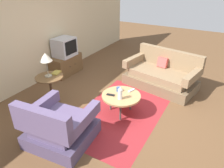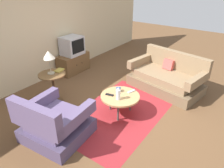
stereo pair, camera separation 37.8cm
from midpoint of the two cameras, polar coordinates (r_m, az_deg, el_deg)
ground_plane at (r=4.36m, az=5.00°, el=-6.97°), size 16.00×16.00×0.00m
back_wall at (r=5.39m, az=-18.32°, el=14.37°), size 9.00×0.12×2.70m
area_rug at (r=4.25m, az=4.70°, el=-7.95°), size 2.49×1.51×0.00m
armchair at (r=3.59m, az=-12.51°, el=-10.71°), size 1.04×1.06×0.86m
couch at (r=5.20m, az=16.71°, el=1.59°), size 1.20×1.81×0.86m
coffee_table at (r=4.05m, az=4.90°, el=-3.59°), size 0.76×0.76×0.41m
side_table at (r=4.51m, az=-13.55°, el=0.59°), size 0.56×0.56×0.66m
tv_stand at (r=5.98m, az=-8.73°, el=5.68°), size 0.90×0.48×0.51m
television at (r=5.80m, az=-8.99°, el=10.26°), size 0.55×0.47×0.49m
table_lamp at (r=4.30m, az=-14.54°, el=7.47°), size 0.25×0.25×0.49m
vase at (r=3.85m, az=4.53°, el=-2.67°), size 0.08×0.08×0.25m
mug at (r=4.13m, az=4.35°, el=-1.60°), size 0.13×0.08×0.09m
tv_remote_dark at (r=4.02m, az=2.01°, el=-3.01°), size 0.08×0.16×0.02m
tv_remote_silver at (r=4.17m, az=7.90°, el=-2.05°), size 0.18×0.10×0.02m
book at (r=4.53m, az=-11.93°, el=3.63°), size 0.23×0.19×0.02m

